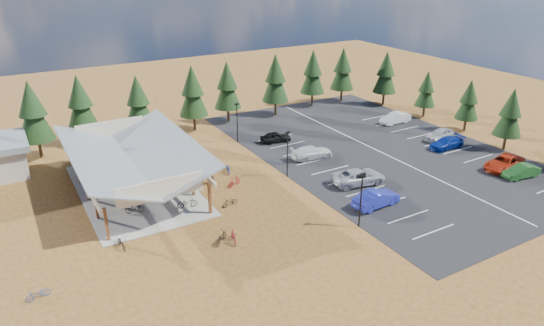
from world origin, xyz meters
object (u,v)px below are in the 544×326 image
at_px(bike_14, 228,168).
at_px(car_7, 447,143).
at_px(car_6, 504,163).
at_px(bike_pavilion, 132,155).
at_px(bike_15, 234,181).
at_px(car_3, 312,152).
at_px(lamp_post_0, 361,196).
at_px(bike_16, 230,202).
at_px(trash_bin_0, 196,183).
at_px(bike_5, 159,189).
at_px(bike_10, 38,294).
at_px(car_1, 376,199).
at_px(bike_3, 104,174).
at_px(bike_11, 234,236).
at_px(bike_1, 131,203).
at_px(car_9, 395,118).
at_px(bike_7, 144,164).
at_px(lamp_post_1, 287,151).
at_px(bike_8, 121,243).
at_px(lamp_post_2, 237,120).
at_px(car_4, 276,137).
at_px(car_8, 439,135).
at_px(trash_bin_1, 211,180).
at_px(bike_4, 187,203).
at_px(bike_12, 221,237).
at_px(car_5, 521,171).
at_px(bike_6, 163,172).
at_px(car_2, 359,177).
at_px(bike_2, 117,181).
at_px(bike_0, 135,208).

bearing_deg(bike_14, car_7, 1.09).
bearing_deg(car_6, bike_pavilion, -122.55).
distance_m(bike_15, car_3, 11.36).
xyz_separation_m(lamp_post_0, bike_16, (-8.20, 9.05, -2.54)).
distance_m(lamp_post_0, car_6, 21.99).
relative_size(trash_bin_0, bike_5, 0.50).
xyz_separation_m(bike_5, car_3, (18.49, 0.19, 0.12)).
height_order(bike_10, car_1, car_1).
xyz_separation_m(bike_3, bike_11, (6.56, -17.94, -0.07)).
distance_m(bike_10, bike_14, 24.17).
bearing_deg(bike_1, bike_11, -148.17).
distance_m(bike_3, bike_14, 13.14).
height_order(bike_5, bike_16, bike_5).
height_order(bike_11, car_9, car_9).
relative_size(bike_7, bike_10, 0.91).
relative_size(lamp_post_1, bike_16, 3.10).
xyz_separation_m(bike_5, bike_8, (-5.61, -7.72, -0.19)).
height_order(lamp_post_1, car_1, lamp_post_1).
relative_size(lamp_post_2, bike_7, 3.36).
relative_size(bike_3, car_9, 0.37).
relative_size(bike_8, bike_16, 1.05).
distance_m(bike_pavilion, car_4, 19.98).
xyz_separation_m(lamp_post_1, car_8, (22.73, -0.36, -2.18)).
height_order(trash_bin_1, bike_10, trash_bin_1).
relative_size(bike_4, car_6, 0.35).
xyz_separation_m(trash_bin_0, car_8, (32.21, -2.79, 0.35)).
relative_size(bike_12, car_7, 0.40).
distance_m(bike_12, car_5, 33.40).
distance_m(bike_6, bike_12, 14.97).
bearing_deg(car_1, bike_12, 80.18).
bearing_deg(bike_10, bike_pavilion, 132.83).
xyz_separation_m(lamp_post_1, car_4, (4.19, 9.60, -2.27)).
bearing_deg(bike_4, bike_14, -40.73).
bearing_deg(car_3, trash_bin_0, 97.39).
xyz_separation_m(bike_3, car_2, (22.68, -14.41, 0.21)).
distance_m(bike_2, car_6, 42.00).
bearing_deg(car_8, bike_5, -104.21).
distance_m(bike_5, car_3, 18.49).
bearing_deg(bike_2, car_8, -102.66).
bearing_deg(car_2, car_6, -97.72).
relative_size(bike_pavilion, bike_10, 11.57).
distance_m(bike_pavilion, bike_14, 10.54).
relative_size(bike_pavilion, bike_0, 11.54).
height_order(lamp_post_2, car_5, lamp_post_2).
xyz_separation_m(bike_pavilion, lamp_post_1, (15.00, -5.00, -0.85)).
xyz_separation_m(bike_8, car_1, (22.66, -4.93, 0.39)).
height_order(lamp_post_1, bike_5, lamp_post_1).
bearing_deg(car_5, bike_8, -92.99).
relative_size(lamp_post_1, bike_5, 2.83).
relative_size(bike_1, bike_4, 0.83).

